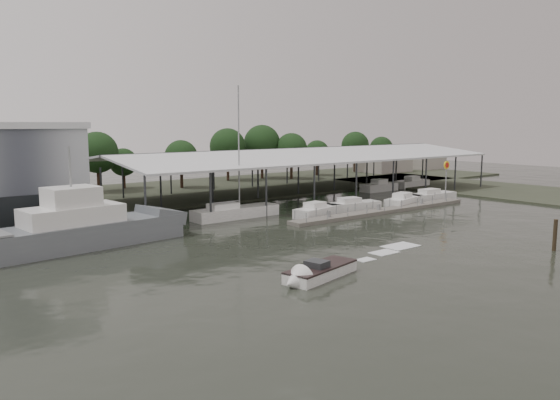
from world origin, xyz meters
TOP-DOWN VIEW (x-y plane):
  - ground at (0.00, 0.00)m, footprint 200.00×200.00m
  - land_strip_far at (0.00, 42.00)m, footprint 140.00×30.00m
  - land_strip_east at (45.00, 10.00)m, footprint 20.00×60.00m
  - covered_boat_shed at (17.00, 28.00)m, footprint 58.24×24.00m
  - floating_dock at (15.00, 10.00)m, footprint 28.00×2.00m
  - shell_fuel_sign at (27.00, 9.99)m, footprint 1.10×0.18m
  - distant_commercial_buildings at (59.03, 44.69)m, footprint 22.00×8.00m
  - grey_trawler at (-18.67, 13.77)m, footprint 17.80×6.31m
  - white_sailboat at (-1.03, 17.69)m, footprint 10.25×2.67m
  - speedboat_underway at (-9.99, -5.64)m, footprint 17.61×5.79m
  - moored_cruiser_0 at (7.02, 12.87)m, footprint 6.88×3.42m
  - moored_cruiser_1 at (12.79, 13.16)m, footprint 7.43×3.26m
  - moored_cruiser_2 at (21.27, 12.12)m, footprint 7.61×3.88m
  - moored_cruiser_3 at (27.43, 12.54)m, footprint 8.04×2.63m
  - horizon_tree_line at (24.27, 48.13)m, footprint 67.98×10.85m

SIDE VIEW (x-z plane):
  - ground at x=0.00m, z-range 0.00..0.00m
  - land_strip_far at x=0.00m, z-range -0.05..0.25m
  - land_strip_east at x=45.00m, z-range -0.05..0.25m
  - floating_dock at x=15.00m, z-range -0.50..0.90m
  - speedboat_underway at x=-9.99m, z-range -0.61..1.39m
  - moored_cruiser_3 at x=27.43m, z-range -0.24..1.46m
  - moored_cruiser_0 at x=7.02m, z-range -0.24..1.46m
  - moored_cruiser_1 at x=12.79m, z-range -0.24..1.46m
  - moored_cruiser_2 at x=21.27m, z-range -0.24..1.46m
  - white_sailboat at x=-1.03m, z-range -6.67..7.99m
  - grey_trawler at x=-18.67m, z-range -2.84..6.00m
  - distant_commercial_buildings at x=59.03m, z-range -0.16..3.84m
  - shell_fuel_sign at x=27.00m, z-range 1.15..6.70m
  - horizon_tree_line at x=24.27m, z-range 0.77..10.92m
  - covered_boat_shed at x=17.00m, z-range 2.65..9.61m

